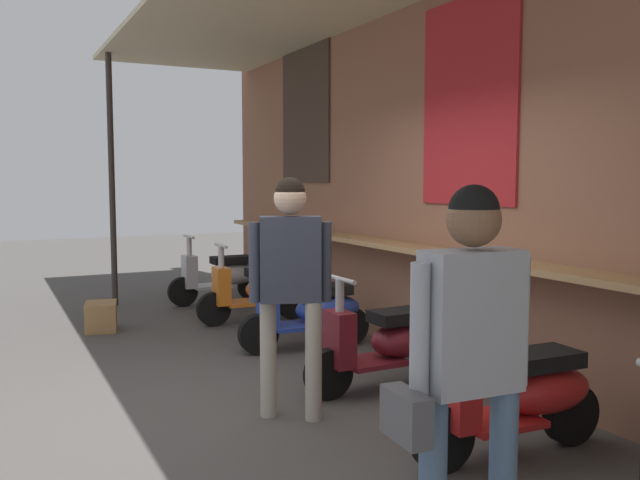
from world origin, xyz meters
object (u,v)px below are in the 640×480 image
at_px(scooter_maroon, 391,342).
at_px(scooter_blue, 313,311).
at_px(merchandise_crate, 101,316).
at_px(scooter_orange, 260,290).
at_px(scooter_silver, 224,275).
at_px(shopper_passing, 290,270).
at_px(shopper_with_handbag, 468,344).
at_px(scooter_red, 521,394).

bearing_deg(scooter_maroon, scooter_blue, -90.64).
bearing_deg(merchandise_crate, scooter_orange, 78.29).
bearing_deg(scooter_silver, scooter_blue, 90.49).
relative_size(shopper_passing, merchandise_crate, 4.13).
bearing_deg(merchandise_crate, shopper_with_handbag, 6.44).
xyz_separation_m(scooter_silver, scooter_blue, (2.83, -0.00, 0.00)).
bearing_deg(scooter_blue, scooter_silver, -86.13).
bearing_deg(shopper_with_handbag, scooter_orange, 171.22).
xyz_separation_m(shopper_with_handbag, shopper_passing, (-2.13, 0.15, 0.04)).
distance_m(scooter_blue, scooter_maroon, 1.46).
height_order(scooter_orange, scooter_blue, same).
relative_size(scooter_orange, shopper_with_handbag, 0.82).
xyz_separation_m(scooter_red, shopper_with_handbag, (0.89, -1.17, 0.66)).
distance_m(scooter_maroon, shopper_passing, 1.26).
height_order(scooter_silver, shopper_with_handbag, shopper_with_handbag).
relative_size(scooter_blue, shopper_with_handbag, 0.82).
height_order(scooter_silver, scooter_orange, same).
bearing_deg(scooter_blue, merchandise_crate, -41.34).
height_order(scooter_maroon, merchandise_crate, scooter_maroon).
height_order(scooter_blue, scooter_maroon, same).
distance_m(scooter_red, merchandise_crate, 5.10).
bearing_deg(scooter_orange, scooter_red, 92.47).
distance_m(scooter_blue, shopper_with_handbag, 4.06).
bearing_deg(scooter_red, merchandise_crate, -66.57).
xyz_separation_m(scooter_orange, scooter_maroon, (2.90, 0.00, 0.00)).
distance_m(scooter_maroon, shopper_with_handbag, 2.73).
relative_size(scooter_red, merchandise_crate, 3.33).
distance_m(scooter_maroon, merchandise_crate, 3.75).
relative_size(scooter_silver, shopper_passing, 0.80).
bearing_deg(scooter_maroon, scooter_silver, -90.64).
distance_m(scooter_red, shopper_passing, 1.75).
bearing_deg(scooter_orange, shopper_passing, 74.59).
height_order(scooter_maroon, shopper_passing, shopper_passing).
bearing_deg(shopper_with_handbag, scooter_red, 131.10).
relative_size(scooter_blue, merchandise_crate, 3.33).
height_order(scooter_orange, shopper_passing, shopper_passing).
bearing_deg(scooter_orange, scooter_maroon, 92.47).
bearing_deg(shopper_with_handbag, scooter_maroon, 157.58).
distance_m(scooter_orange, scooter_red, 4.39).
bearing_deg(scooter_red, shopper_passing, -47.97).
bearing_deg(shopper_with_handbag, scooter_blue, 166.78).
xyz_separation_m(scooter_orange, shopper_passing, (3.15, -1.02, 0.70)).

